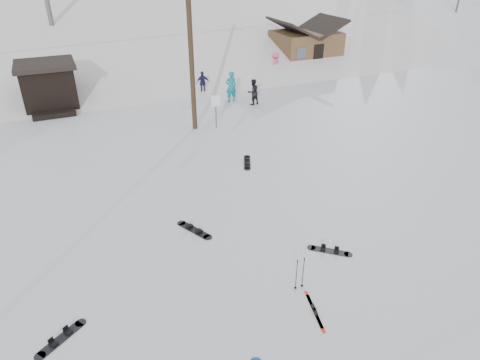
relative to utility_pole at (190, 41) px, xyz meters
name	(u,v)px	position (x,y,z in m)	size (l,w,h in m)	color
ground	(288,315)	(-2.00, -14.00, -4.68)	(200.00, 200.00, 0.00)	silver
ski_slope	(96,111)	(-2.00, 41.00, -16.68)	(60.00, 75.00, 45.00)	silver
ridge_right	(337,83)	(36.00, 36.00, -15.68)	(34.00, 85.00, 36.00)	silver
treeline_right	(368,20)	(34.00, 28.00, -4.68)	(20.00, 60.00, 10.00)	black
utility_pole	(190,41)	(0.00, 0.00, 0.00)	(2.00, 0.26, 9.00)	#3A2819
trail_sign	(216,106)	(1.10, -0.42, -3.41)	(0.50, 0.09, 1.85)	#595B60
lift_hut	(49,85)	(-7.00, 6.94, -3.32)	(3.40, 4.10, 2.75)	black
cabin	(305,47)	(13.00, 10.00, -3.20)	(5.39, 4.40, 3.77)	brown
hero_skis	(315,311)	(-1.25, -14.17, -4.66)	(0.44, 1.54, 0.08)	red
ski_poles	(300,273)	(-1.19, -13.20, -4.12)	(0.30, 0.08, 1.09)	black
board_scatter_a	(61,338)	(-7.70, -12.39, -4.65)	(1.30, 0.99, 0.11)	black
board_scatter_b	(194,230)	(-3.08, -9.21, -4.65)	(0.89, 1.49, 0.11)	black
board_scatter_d	(330,251)	(0.63, -12.12, -4.65)	(1.18, 1.06, 0.10)	black
board_scatter_f	(247,162)	(0.85, -5.07, -4.65)	(0.82, 1.49, 0.11)	black
skier_teal	(231,87)	(3.60, 3.48, -3.71)	(0.71, 0.46, 1.94)	#0C6D7A
skier_dark	(253,92)	(4.63, 2.37, -3.87)	(0.79, 0.61, 1.62)	black
skier_pink	(275,64)	(9.15, 8.04, -3.83)	(1.10, 0.63, 1.71)	#D84C7D
skier_navy	(203,83)	(2.48, 5.73, -3.91)	(0.90, 0.38, 1.54)	#1C1A42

